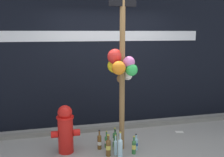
{
  "coord_description": "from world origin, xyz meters",
  "views": [
    {
      "loc": [
        -1.23,
        -3.85,
        2.0
      ],
      "look_at": [
        -0.23,
        0.21,
        1.25
      ],
      "focal_mm": 41.56,
      "sensor_mm": 36.0,
      "label": 1
    }
  ],
  "objects_px": {
    "bottle_1": "(115,142)",
    "bottle_5": "(108,147)",
    "bottle_0": "(107,141)",
    "bottle_8": "(116,147)",
    "bottle_9": "(136,143)",
    "fire_hydrant": "(65,129)",
    "bottle_7": "(134,146)",
    "memorial_post": "(121,59)",
    "bottle_10": "(99,142)",
    "bottle_3": "(120,147)",
    "bottle_6": "(108,146)",
    "bottle_2": "(121,138)",
    "bottle_4": "(115,139)"
  },
  "relations": [
    {
      "from": "bottle_1",
      "to": "bottle_5",
      "type": "bearing_deg",
      "value": -133.82
    },
    {
      "from": "bottle_0",
      "to": "bottle_8",
      "type": "distance_m",
      "value": 0.32
    },
    {
      "from": "bottle_5",
      "to": "bottle_8",
      "type": "bearing_deg",
      "value": 3.15
    },
    {
      "from": "bottle_5",
      "to": "bottle_9",
      "type": "bearing_deg",
      "value": 11.34
    },
    {
      "from": "fire_hydrant",
      "to": "bottle_7",
      "type": "xyz_separation_m",
      "value": [
        1.09,
        -0.34,
        -0.28
      ]
    },
    {
      "from": "memorial_post",
      "to": "bottle_10",
      "type": "height_order",
      "value": "memorial_post"
    },
    {
      "from": "bottle_3",
      "to": "bottle_9",
      "type": "xyz_separation_m",
      "value": [
        0.34,
        0.19,
        -0.06
      ]
    },
    {
      "from": "bottle_6",
      "to": "bottle_0",
      "type": "bearing_deg",
      "value": 85.24
    },
    {
      "from": "bottle_8",
      "to": "fire_hydrant",
      "type": "bearing_deg",
      "value": 159.08
    },
    {
      "from": "bottle_0",
      "to": "bottle_9",
      "type": "distance_m",
      "value": 0.52
    },
    {
      "from": "bottle_8",
      "to": "bottle_9",
      "type": "height_order",
      "value": "bottle_8"
    },
    {
      "from": "bottle_1",
      "to": "bottle_6",
      "type": "relative_size",
      "value": 1.28
    },
    {
      "from": "memorial_post",
      "to": "bottle_2",
      "type": "height_order",
      "value": "memorial_post"
    },
    {
      "from": "bottle_1",
      "to": "bottle_8",
      "type": "xyz_separation_m",
      "value": [
        -0.03,
        -0.16,
        -0.01
      ]
    },
    {
      "from": "memorial_post",
      "to": "bottle_3",
      "type": "distance_m",
      "value": 1.44
    },
    {
      "from": "bottle_6",
      "to": "bottle_8",
      "type": "bearing_deg",
      "value": -43.46
    },
    {
      "from": "bottle_3",
      "to": "bottle_10",
      "type": "xyz_separation_m",
      "value": [
        -0.27,
        0.37,
        -0.03
      ]
    },
    {
      "from": "bottle_10",
      "to": "bottle_9",
      "type": "bearing_deg",
      "value": -16.32
    },
    {
      "from": "bottle_1",
      "to": "bottle_3",
      "type": "bearing_deg",
      "value": -86.28
    },
    {
      "from": "bottle_6",
      "to": "bottle_7",
      "type": "height_order",
      "value": "bottle_7"
    },
    {
      "from": "bottle_1",
      "to": "bottle_5",
      "type": "relative_size",
      "value": 0.98
    },
    {
      "from": "bottle_0",
      "to": "bottle_4",
      "type": "relative_size",
      "value": 0.87
    },
    {
      "from": "bottle_7",
      "to": "bottle_8",
      "type": "distance_m",
      "value": 0.31
    },
    {
      "from": "bottle_1",
      "to": "bottle_10",
      "type": "distance_m",
      "value": 0.28
    },
    {
      "from": "bottle_5",
      "to": "bottle_8",
      "type": "xyz_separation_m",
      "value": [
        0.12,
        0.01,
        -0.02
      ]
    },
    {
      "from": "memorial_post",
      "to": "bottle_1",
      "type": "relative_size",
      "value": 7.66
    },
    {
      "from": "bottle_2",
      "to": "bottle_10",
      "type": "bearing_deg",
      "value": -172.43
    },
    {
      "from": "memorial_post",
      "to": "bottle_3",
      "type": "relative_size",
      "value": 6.45
    },
    {
      "from": "bottle_3",
      "to": "bottle_10",
      "type": "relative_size",
      "value": 1.23
    },
    {
      "from": "bottle_5",
      "to": "bottle_7",
      "type": "xyz_separation_m",
      "value": [
        0.43,
        -0.03,
        -0.03
      ]
    },
    {
      "from": "bottle_9",
      "to": "bottle_10",
      "type": "height_order",
      "value": "bottle_10"
    },
    {
      "from": "bottle_5",
      "to": "bottle_1",
      "type": "bearing_deg",
      "value": 46.18
    },
    {
      "from": "bottle_4",
      "to": "bottle_5",
      "type": "distance_m",
      "value": 0.37
    },
    {
      "from": "bottle_8",
      "to": "bottle_10",
      "type": "distance_m",
      "value": 0.35
    },
    {
      "from": "bottle_1",
      "to": "bottle_8",
      "type": "distance_m",
      "value": 0.16
    },
    {
      "from": "bottle_9",
      "to": "bottle_1",
      "type": "bearing_deg",
      "value": 169.92
    },
    {
      "from": "fire_hydrant",
      "to": "bottle_5",
      "type": "height_order",
      "value": "fire_hydrant"
    },
    {
      "from": "bottle_5",
      "to": "bottle_7",
      "type": "height_order",
      "value": "bottle_5"
    },
    {
      "from": "bottle_2",
      "to": "bottle_3",
      "type": "height_order",
      "value": "bottle_3"
    },
    {
      "from": "bottle_1",
      "to": "bottle_6",
      "type": "height_order",
      "value": "bottle_1"
    },
    {
      "from": "memorial_post",
      "to": "fire_hydrant",
      "type": "distance_m",
      "value": 1.49
    },
    {
      "from": "bottle_3",
      "to": "bottle_9",
      "type": "distance_m",
      "value": 0.39
    },
    {
      "from": "fire_hydrant",
      "to": "bottle_9",
      "type": "xyz_separation_m",
      "value": [
        1.17,
        -0.2,
        -0.3
      ]
    },
    {
      "from": "bottle_1",
      "to": "bottle_4",
      "type": "xyz_separation_m",
      "value": [
        0.03,
        0.15,
        -0.01
      ]
    },
    {
      "from": "bottle_7",
      "to": "bottle_3",
      "type": "bearing_deg",
      "value": -166.94
    },
    {
      "from": "bottle_4",
      "to": "bottle_9",
      "type": "bearing_deg",
      "value": -33.51
    },
    {
      "from": "bottle_6",
      "to": "bottle_9",
      "type": "height_order",
      "value": "bottle_9"
    },
    {
      "from": "bottle_6",
      "to": "bottle_5",
      "type": "bearing_deg",
      "value": -103.21
    },
    {
      "from": "memorial_post",
      "to": "bottle_5",
      "type": "height_order",
      "value": "memorial_post"
    },
    {
      "from": "bottle_9",
      "to": "memorial_post",
      "type": "bearing_deg",
      "value": 154.6
    }
  ]
}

